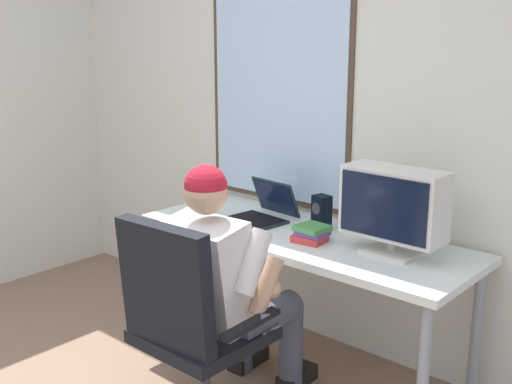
# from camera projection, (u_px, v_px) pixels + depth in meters

# --- Properties ---
(wall_rear) EXTENTS (4.47, 0.08, 2.57)m
(wall_rear) POSITION_uv_depth(u_px,v_px,m) (326.00, 118.00, 3.46)
(wall_rear) COLOR silver
(wall_rear) RESTS_ON ground
(desk) EXTENTS (1.79, 0.67, 0.75)m
(desk) POSITION_uv_depth(u_px,v_px,m) (303.00, 246.00, 3.22)
(desk) COLOR gray
(desk) RESTS_ON ground
(office_chair) EXTENTS (0.61, 0.56, 1.00)m
(office_chair) POSITION_uv_depth(u_px,v_px,m) (186.00, 316.00, 2.69)
(office_chair) COLOR black
(office_chair) RESTS_ON ground
(person_seated) EXTENTS (0.55, 0.76, 1.21)m
(person_seated) POSITION_uv_depth(u_px,v_px,m) (226.00, 283.00, 2.87)
(person_seated) COLOR #444957
(person_seated) RESTS_ON ground
(crt_monitor) EXTENTS (0.48, 0.21, 0.41)m
(crt_monitor) POSITION_uv_depth(u_px,v_px,m) (394.00, 205.00, 2.85)
(crt_monitor) COLOR beige
(crt_monitor) RESTS_ON desk
(laptop) EXTENTS (0.33, 0.34, 0.21)m
(laptop) POSITION_uv_depth(u_px,v_px,m) (265.00, 210.00, 3.44)
(laptop) COLOR #17242E
(laptop) RESTS_ON desk
(wine_glass) EXTENTS (0.08, 0.08, 0.16)m
(wine_glass) POSITION_uv_depth(u_px,v_px,m) (206.00, 201.00, 3.41)
(wine_glass) COLOR silver
(wine_glass) RESTS_ON desk
(desk_speaker) EXTENTS (0.10, 0.09, 0.18)m
(desk_speaker) POSITION_uv_depth(u_px,v_px,m) (321.00, 212.00, 3.26)
(desk_speaker) COLOR black
(desk_speaker) RESTS_ON desk
(book_stack) EXTENTS (0.17, 0.16, 0.08)m
(book_stack) POSITION_uv_depth(u_px,v_px,m) (311.00, 233.00, 3.07)
(book_stack) COLOR #C13533
(book_stack) RESTS_ON desk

